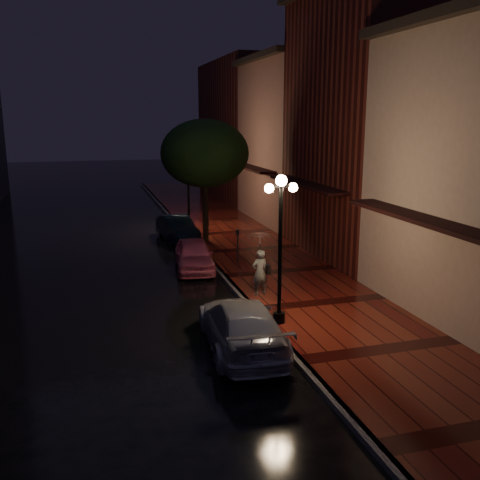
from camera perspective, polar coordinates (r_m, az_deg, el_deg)
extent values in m
plane|color=black|center=(20.31, -1.64, -4.23)|extent=(120.00, 120.00, 0.00)
cube|color=#49100D|center=(20.94, 4.34, -3.52)|extent=(4.50, 60.00, 0.15)
cube|color=#595451|center=(20.29, -1.65, -4.03)|extent=(0.25, 60.00, 0.15)
cube|color=#511914|center=(23.92, 13.80, 11.40)|extent=(5.00, 8.00, 11.00)
cube|color=#8C5951|center=(31.16, 6.33, 10.13)|extent=(5.00, 8.00, 9.00)
cube|color=#511914|center=(40.57, 0.89, 11.55)|extent=(5.00, 12.00, 10.00)
cylinder|color=black|center=(15.23, 4.29, -1.73)|extent=(0.12, 0.12, 4.00)
cylinder|color=black|center=(15.80, 4.17, -8.24)|extent=(0.36, 0.36, 0.30)
cube|color=black|center=(14.85, 4.42, 5.76)|extent=(0.70, 0.08, 0.08)
sphere|color=#FFD099|center=(14.83, 4.43, 6.33)|extent=(0.32, 0.32, 0.32)
sphere|color=#FFD099|center=(14.74, 3.13, 5.52)|extent=(0.26, 0.26, 0.26)
sphere|color=#FFD099|center=(14.98, 5.68, 5.60)|extent=(0.26, 0.26, 0.26)
cylinder|color=black|center=(28.54, -5.52, 5.15)|extent=(0.12, 0.12, 4.00)
cylinder|color=black|center=(28.84, -5.44, 1.50)|extent=(0.36, 0.36, 0.30)
cube|color=black|center=(28.33, -5.61, 9.16)|extent=(0.70, 0.08, 0.08)
sphere|color=#FFD099|center=(28.33, -5.61, 9.46)|extent=(0.32, 0.32, 0.32)
sphere|color=#FFD099|center=(28.28, -6.31, 9.03)|extent=(0.26, 0.26, 0.26)
sphere|color=#FFD099|center=(28.40, -4.90, 9.08)|extent=(0.26, 0.26, 0.26)
cylinder|color=black|center=(25.74, -3.71, 3.43)|extent=(0.28, 0.28, 3.20)
ellipsoid|color=black|center=(25.44, -3.80, 9.21)|extent=(4.16, 4.16, 3.20)
sphere|color=black|center=(26.22, -2.55, 8.02)|extent=(1.80, 1.80, 1.80)
sphere|color=black|center=(24.67, -4.80, 7.91)|extent=(1.80, 1.80, 1.80)
imported|color=#DC5A79|center=(21.50, -4.92, -1.58)|extent=(1.87, 3.77, 1.24)
imported|color=black|center=(26.79, -6.69, 1.26)|extent=(1.76, 3.82, 1.21)
imported|color=#B4B3BB|center=(14.25, 0.17, -9.05)|extent=(2.19, 4.70, 1.33)
imported|color=silver|center=(17.96, 2.14, -3.47)|extent=(0.61, 0.44, 1.55)
imported|color=silver|center=(17.71, 2.17, -0.41)|extent=(0.90, 0.92, 0.83)
cylinder|color=black|center=(17.86, 2.15, -2.35)|extent=(0.02, 0.02, 1.24)
cube|color=black|center=(17.97, 2.98, -3.13)|extent=(0.12, 0.29, 0.31)
cylinder|color=black|center=(21.97, -0.25, -0.91)|extent=(0.06, 0.06, 1.16)
cube|color=black|center=(21.82, -0.25, 0.84)|extent=(0.16, 0.14, 0.23)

